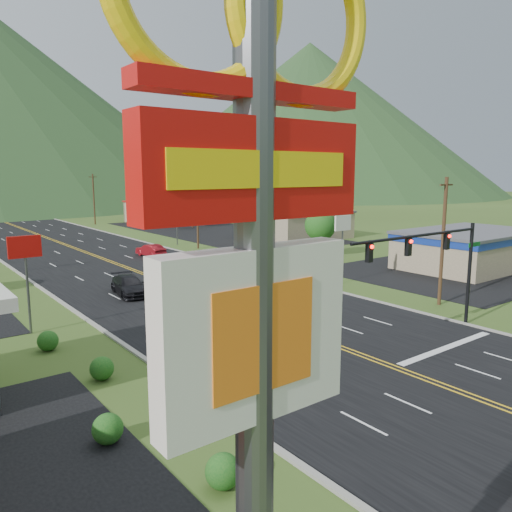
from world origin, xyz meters
TOP-DOWN VIEW (x-y plane):
  - pylon_sign at (-17.00, 2.00)m, footprint 4.32×0.60m
  - traffic_signal at (6.48, 14.00)m, footprint 13.10×0.43m
  - building_east_near at (30.00, 25.00)m, footprint 15.40×10.40m
  - building_east_mid at (32.00, 55.00)m, footprint 14.40×11.40m
  - building_east_far at (28.00, 90.00)m, footprint 16.40×12.40m
  - pole_sign_west_a at (-14.00, 30.00)m, footprint 2.00×0.18m
  - pole_sign_east_a at (13.00, 28.00)m, footprint 2.00×0.18m
  - pole_sign_east_b at (13.00, 60.00)m, footprint 2.00×0.18m
  - tree_east_a at (22.00, 40.00)m, footprint 3.84×3.84m
  - tree_east_b at (26.00, 78.00)m, footprint 3.84×3.84m
  - utility_pole_a at (13.50, 18.00)m, footprint 1.60×0.28m
  - utility_pole_b at (13.50, 55.00)m, footprint 1.60×0.28m
  - utility_pole_c at (13.50, 95.00)m, footprint 1.60×0.28m
  - utility_pole_d at (13.50, 135.00)m, footprint 1.60×0.28m
  - mountain_ne at (147.84, 176.19)m, footprint 180.00×180.00m
  - car_dark_mid at (-4.72, 35.81)m, footprint 2.91×5.66m
  - car_red_far at (5.32, 52.65)m, footprint 2.17×4.83m

SIDE VIEW (x-z plane):
  - car_red_far at x=5.32m, z-range 0.00..1.54m
  - car_dark_mid at x=-4.72m, z-range 0.00..1.57m
  - building_east_mid at x=32.00m, z-range 0.01..4.31m
  - building_east_far at x=28.00m, z-range 0.01..4.51m
  - building_east_near at x=30.00m, z-range 0.22..4.32m
  - tree_east_a at x=22.00m, z-range 0.98..6.80m
  - tree_east_b at x=26.00m, z-range 0.98..6.80m
  - pole_sign_west_a at x=-14.00m, z-range 1.85..8.25m
  - pole_sign_east_a at x=13.00m, z-range 1.85..8.25m
  - pole_sign_east_b at x=13.00m, z-range 1.85..8.25m
  - utility_pole_a at x=13.50m, z-range 0.13..10.13m
  - utility_pole_b at x=13.50m, z-range 0.13..10.13m
  - utility_pole_c at x=13.50m, z-range 0.13..10.13m
  - utility_pole_d at x=13.50m, z-range 0.13..10.13m
  - traffic_signal at x=6.48m, z-range 1.83..8.83m
  - pylon_sign at x=-17.00m, z-range 2.30..16.30m
  - mountain_ne at x=147.84m, z-range 0.00..70.00m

